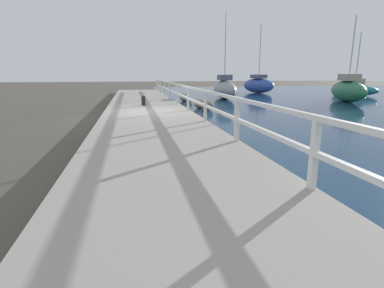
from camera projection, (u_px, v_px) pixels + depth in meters
The scene contains 14 objects.
ground_plane at pixel (148, 118), 13.38m from camera, with size 120.00×120.00×0.00m, color #4C473D.
dock_walkway at pixel (148, 114), 13.35m from camera, with size 3.84×36.00×0.29m.
railing at pixel (188, 94), 13.49m from camera, with size 0.10×32.50×1.08m.
boulder_water_edge at pixel (201, 105), 17.07m from camera, with size 0.48×0.43×0.36m.
boulder_downstream at pixel (201, 104), 17.76m from camera, with size 0.43×0.38×0.32m.
boulder_upstream at pixel (200, 104), 16.87m from camera, with size 0.72×0.65×0.54m.
boulder_mid_strip at pixel (207, 106), 15.84m from camera, with size 0.69×0.62×0.52m.
boulder_near_dock at pixel (189, 100), 19.90m from camera, with size 0.46×0.41×0.34m.
boulder_far_strip at pixel (185, 97), 21.11m from camera, with size 0.72×0.64×0.54m.
mooring_bollard at pixel (144, 101), 15.61m from camera, with size 0.22×0.22×0.52m.
sailboat_green at pixel (348, 90), 20.81m from camera, with size 2.88×5.63×5.68m.
sailboat_blue at pixel (258, 85), 29.78m from camera, with size 2.92×4.10×6.43m.
sailboat_gray at pixel (224, 89), 23.04m from camera, with size 1.55×5.16×6.31m.
sailboat_teal at pixel (354, 89), 26.69m from camera, with size 2.73×4.53×5.37m.
Camera 1 is at (-0.71, -13.42, 1.94)m, focal length 28.00 mm.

